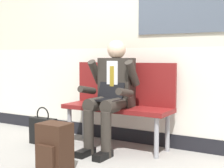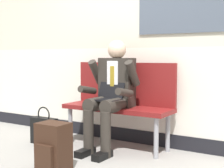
% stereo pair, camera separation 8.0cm
% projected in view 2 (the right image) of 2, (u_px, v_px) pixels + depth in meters
% --- Properties ---
extents(ground_plane, '(18.00, 18.00, 0.00)m').
position_uv_depth(ground_plane, '(110.00, 156.00, 3.52)').
color(ground_plane, gray).
extents(station_wall, '(5.14, 0.17, 3.01)m').
position_uv_depth(station_wall, '(142.00, 18.00, 3.97)').
color(station_wall, beige).
rests_on(station_wall, ground).
extents(bench_with_person, '(1.29, 0.42, 0.97)m').
position_uv_depth(bench_with_person, '(121.00, 98.00, 3.89)').
color(bench_with_person, maroon).
rests_on(bench_with_person, ground).
extents(person_seated, '(0.57, 0.70, 1.23)m').
position_uv_depth(person_seated, '(111.00, 92.00, 3.71)').
color(person_seated, '#2D2823').
rests_on(person_seated, ground).
extents(backpack, '(0.28, 0.26, 0.44)m').
position_uv_depth(backpack, '(53.00, 147.00, 3.05)').
color(backpack, '#331E14').
rests_on(backpack, ground).
extents(handbag, '(0.35, 0.11, 0.45)m').
position_uv_depth(handbag, '(44.00, 130.00, 4.00)').
color(handbag, black).
rests_on(handbag, ground).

